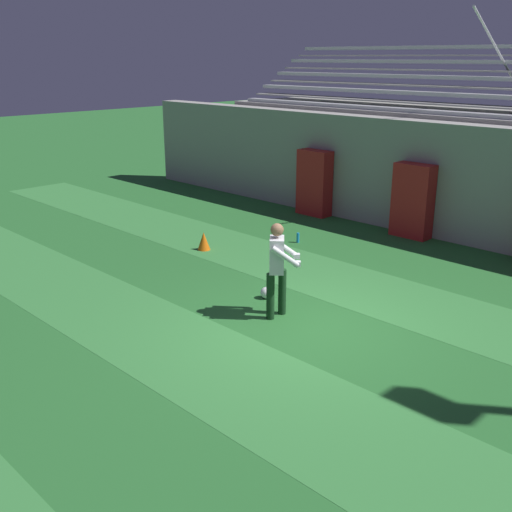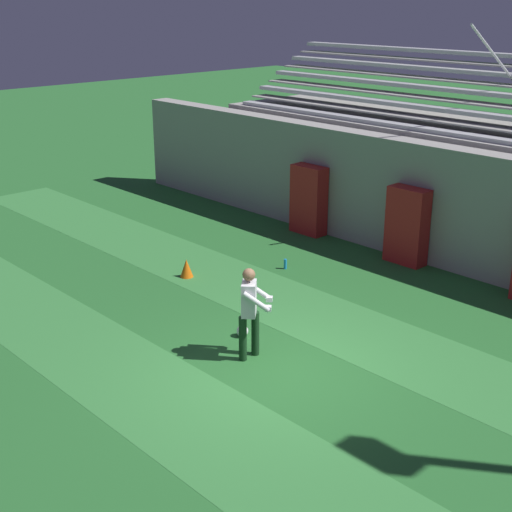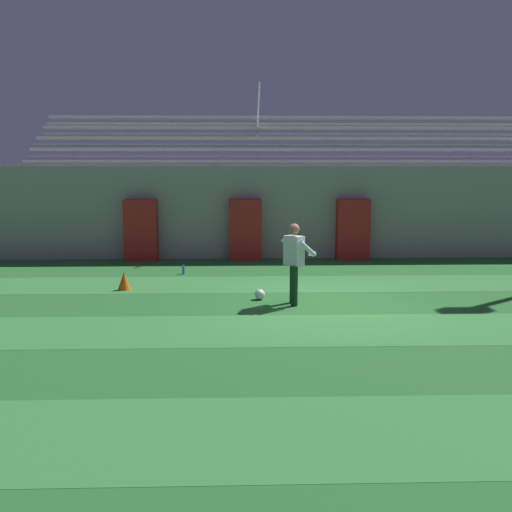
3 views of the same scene
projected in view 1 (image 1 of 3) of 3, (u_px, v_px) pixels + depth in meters
name	position (u px, v px, depth m)	size (l,w,h in m)	color
ground_plane	(307.00, 329.00, 9.92)	(80.00, 80.00, 0.00)	#286B2D
turf_stripe_mid	(221.00, 370.00, 8.62)	(28.00, 2.04, 0.01)	#38843D
turf_stripe_far	(380.00, 294.00, 11.38)	(28.00, 2.04, 0.01)	#38843D
back_wall	(489.00, 188.00, 13.85)	(24.00, 0.60, 2.80)	#999691
padding_pillar_gate_left	(413.00, 201.00, 14.73)	(0.98, 0.44, 1.83)	#B21E1E
padding_pillar_far_left	(314.00, 183.00, 16.81)	(0.98, 0.44, 1.83)	#B21E1E
goalkeeper	(278.00, 264.00, 10.11)	(0.74, 0.74, 1.67)	#143319
soccer_ball	(266.00, 293.00, 11.14)	(0.22, 0.22, 0.22)	white
traffic_cone	(204.00, 241.00, 13.92)	(0.30, 0.30, 0.42)	orange
water_bottle	(298.00, 238.00, 14.49)	(0.07, 0.07, 0.24)	#1E8CD8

